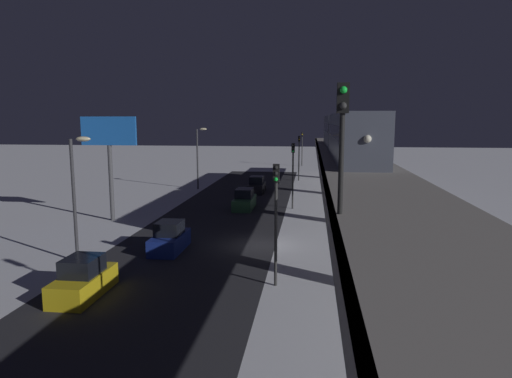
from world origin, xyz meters
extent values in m
plane|color=white|center=(0.00, 0.00, 0.00)|extent=(240.00, 240.00, 0.00)
cube|color=#28282D|center=(4.34, 0.00, 0.00)|extent=(11.00, 90.49, 0.01)
cube|color=gray|center=(-6.57, 0.00, 5.30)|extent=(5.00, 90.49, 0.80)
cube|color=#38383D|center=(-4.19, 0.00, 5.30)|extent=(0.24, 88.68, 0.80)
cylinder|color=gray|center=(-6.57, -37.70, 2.45)|extent=(1.40, 1.40, 4.90)
cylinder|color=gray|center=(-6.57, -22.62, 2.45)|extent=(1.40, 1.40, 4.90)
cylinder|color=gray|center=(-6.57, -7.54, 2.45)|extent=(1.40, 1.40, 4.90)
cylinder|color=gray|center=(-6.57, 7.54, 2.45)|extent=(1.40, 1.40, 4.90)
cube|color=#4C5160|center=(-6.57, -4.39, 7.40)|extent=(2.90, 18.00, 3.40)
cube|color=black|center=(-6.57, -4.39, 7.81)|extent=(2.94, 16.20, 0.90)
cube|color=#4C5160|center=(-6.57, -22.99, 7.40)|extent=(2.90, 18.00, 3.40)
cube|color=black|center=(-6.57, -22.99, 7.81)|extent=(2.94, 16.20, 0.90)
sphere|color=white|center=(-6.57, 4.66, 7.57)|extent=(0.44, 0.44, 0.44)
cylinder|color=black|center=(-4.42, 16.29, 7.30)|extent=(0.16, 0.16, 3.20)
cube|color=black|center=(-4.42, 16.29, 9.25)|extent=(0.36, 0.28, 0.90)
sphere|color=#19F23F|center=(-4.42, 16.45, 9.48)|extent=(0.22, 0.22, 0.22)
sphere|color=#333333|center=(-4.42, 16.45, 9.02)|extent=(0.22, 0.22, 0.22)
cube|color=black|center=(2.94, -23.04, 0.55)|extent=(1.80, 4.48, 1.10)
cube|color=black|center=(2.94, -23.04, 1.54)|extent=(1.58, 2.15, 0.87)
cylinder|color=black|center=(3.80, -24.43, 0.32)|extent=(0.20, 0.64, 0.64)
cylinder|color=black|center=(2.09, -24.43, 0.32)|extent=(0.20, 0.64, 0.64)
cylinder|color=black|center=(3.80, -21.66, 0.32)|extent=(0.20, 0.64, 0.64)
cylinder|color=black|center=(2.09, -21.66, 0.32)|extent=(0.20, 0.64, 0.64)
cube|color=gold|center=(7.54, 10.16, 0.55)|extent=(1.80, 4.08, 1.10)
cube|color=black|center=(7.54, 10.16, 1.54)|extent=(1.58, 1.96, 0.87)
cube|color=#2D6038|center=(2.94, -13.03, 0.55)|extent=(1.80, 4.72, 1.10)
cube|color=black|center=(2.94, -13.03, 1.54)|extent=(1.58, 2.27, 0.87)
cube|color=navy|center=(5.74, 2.02, 0.55)|extent=(1.80, 4.06, 1.10)
cube|color=black|center=(5.74, 2.02, 1.54)|extent=(1.58, 1.95, 0.87)
cylinder|color=#2D2D2D|center=(-1.76, 7.62, 2.75)|extent=(0.16, 0.16, 5.50)
cube|color=black|center=(-1.76, 7.62, 5.95)|extent=(0.32, 0.32, 0.90)
sphere|color=black|center=(-1.76, 7.80, 6.25)|extent=(0.20, 0.20, 0.20)
sphere|color=black|center=(-1.76, 7.80, 5.95)|extent=(0.20, 0.20, 0.20)
sphere|color=#19E53F|center=(-1.76, 7.80, 5.65)|extent=(0.20, 0.20, 0.20)
cylinder|color=#2D2D2D|center=(-1.76, -13.49, 2.75)|extent=(0.16, 0.16, 5.50)
cube|color=black|center=(-1.76, -13.49, 5.95)|extent=(0.32, 0.32, 0.90)
sphere|color=black|center=(-1.76, -13.31, 6.25)|extent=(0.20, 0.20, 0.20)
sphere|color=black|center=(-1.76, -13.31, 5.95)|extent=(0.20, 0.20, 0.20)
sphere|color=#19E53F|center=(-1.76, -13.31, 5.65)|extent=(0.20, 0.20, 0.20)
cylinder|color=#2D2D2D|center=(-1.76, -34.60, 2.75)|extent=(0.16, 0.16, 5.50)
cube|color=black|center=(-1.76, -34.60, 5.95)|extent=(0.32, 0.32, 0.90)
sphere|color=black|center=(-1.76, -34.42, 6.25)|extent=(0.20, 0.20, 0.20)
sphere|color=yellow|center=(-1.76, -34.42, 5.95)|extent=(0.20, 0.20, 0.20)
sphere|color=black|center=(-1.76, -34.42, 5.65)|extent=(0.20, 0.20, 0.20)
cylinder|color=#2D2D2D|center=(-1.76, -55.71, 2.75)|extent=(0.16, 0.16, 5.50)
cube|color=black|center=(-1.76, -55.71, 5.95)|extent=(0.32, 0.32, 0.90)
sphere|color=black|center=(-1.76, -55.53, 6.25)|extent=(0.20, 0.20, 0.20)
sphere|color=yellow|center=(-1.76, -55.53, 5.95)|extent=(0.20, 0.20, 0.20)
sphere|color=black|center=(-1.76, -55.53, 5.65)|extent=(0.20, 0.20, 0.20)
cylinder|color=#4C4C51|center=(13.52, -6.38, 3.25)|extent=(0.36, 0.36, 6.50)
cube|color=blue|center=(13.52, -6.38, 7.70)|extent=(4.80, 0.30, 2.40)
cylinder|color=#38383D|center=(10.64, 5.00, 3.75)|extent=(0.20, 0.20, 7.50)
ellipsoid|color=#F4E5B2|center=(9.84, 5.00, 7.50)|extent=(0.90, 0.44, 0.30)
cylinder|color=#38383D|center=(10.64, -25.00, 3.75)|extent=(0.20, 0.20, 7.50)
ellipsoid|color=#F4E5B2|center=(9.84, -25.00, 7.50)|extent=(0.90, 0.44, 0.30)
camera|label=1|loc=(-3.50, 30.38, 8.59)|focal=31.86mm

